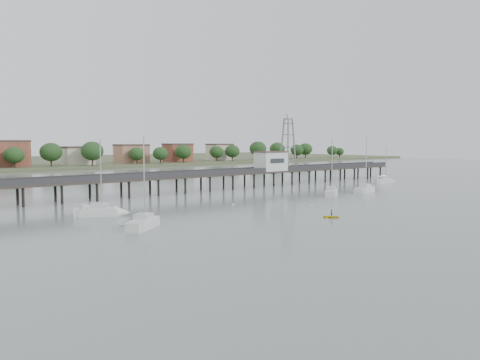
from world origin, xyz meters
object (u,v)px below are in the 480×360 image
at_px(sailboat_c, 332,192).
at_px(lattice_tower, 288,144).
at_px(sailboat_e, 387,181).
at_px(yellow_dinghy, 331,218).
at_px(sailboat_b, 107,212).
at_px(pier, 193,176).
at_px(sailboat_a, 147,222).
at_px(white_tender, 88,209).
at_px(sailboat_d, 367,189).

bearing_deg(sailboat_c, lattice_tower, 31.25).
distance_m(sailboat_e, yellow_dinghy, 66.38).
relative_size(sailboat_b, sailboat_e, 1.21).
bearing_deg(sailboat_c, sailboat_e, -19.88).
distance_m(pier, sailboat_e, 57.72).
bearing_deg(pier, lattice_tower, 0.00).
relative_size(sailboat_a, yellow_dinghy, 5.34).
height_order(sailboat_c, yellow_dinghy, sailboat_c).
xyz_separation_m(pier, sailboat_a, (-30.24, -33.79, -3.15)).
relative_size(sailboat_e, yellow_dinghy, 4.33).
bearing_deg(yellow_dinghy, sailboat_a, 119.45).
bearing_deg(pier, sailboat_c, -51.31).
bearing_deg(lattice_tower, white_tender, -166.44).
bearing_deg(sailboat_b, sailboat_e, 33.96).
height_order(sailboat_c, sailboat_b, sailboat_c).
bearing_deg(pier, sailboat_d, -39.50).
height_order(lattice_tower, sailboat_b, lattice_tower).
height_order(pier, sailboat_d, sailboat_d).
distance_m(sailboat_c, sailboat_b, 50.96).
bearing_deg(sailboat_a, sailboat_c, -29.40).
bearing_deg(yellow_dinghy, sailboat_b, 100.91).
distance_m(sailboat_b, yellow_dinghy, 35.66).
bearing_deg(sailboat_e, lattice_tower, 165.03).
relative_size(pier, sailboat_b, 11.53).
bearing_deg(sailboat_a, white_tender, 54.59).
bearing_deg(sailboat_b, lattice_tower, 49.34).
height_order(sailboat_c, sailboat_e, sailboat_c).
bearing_deg(sailboat_a, yellow_dinghy, -62.80).
relative_size(sailboat_c, sailboat_a, 0.99).
height_order(sailboat_d, white_tender, sailboat_d).
height_order(pier, yellow_dinghy, pier).
relative_size(sailboat_e, white_tender, 2.62).
distance_m(pier, sailboat_d, 41.22).
relative_size(sailboat_d, sailboat_c, 1.08).
distance_m(pier, white_tender, 35.10).
height_order(pier, sailboat_b, sailboat_b).
xyz_separation_m(sailboat_b, sailboat_e, (86.07, 5.20, 0.01)).
bearing_deg(sailboat_d, lattice_tower, 76.25).
bearing_deg(sailboat_a, lattice_tower, -10.49).
relative_size(lattice_tower, sailboat_a, 1.17).
xyz_separation_m(sailboat_b, white_tender, (-0.77, 6.03, -0.17)).
bearing_deg(sailboat_b, pier, 65.14).
xyz_separation_m(lattice_tower, sailboat_a, (-61.74, -33.79, -10.46)).
xyz_separation_m(lattice_tower, sailboat_e, (23.87, -16.02, -10.44)).
distance_m(sailboat_a, white_tender, 18.64).
distance_m(sailboat_a, yellow_dinghy, 28.35).
bearing_deg(white_tender, sailboat_d, -19.64).
bearing_deg(sailboat_e, sailboat_a, -149.38).
xyz_separation_m(white_tender, yellow_dinghy, (27.20, -29.96, -0.47)).
height_order(pier, lattice_tower, lattice_tower).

